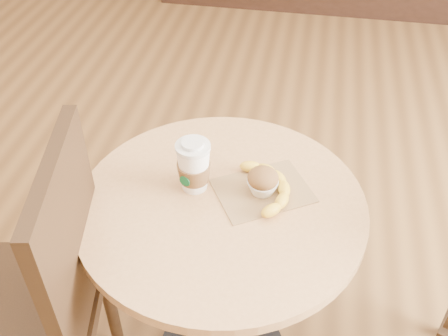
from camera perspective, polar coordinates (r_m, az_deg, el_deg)
name	(u,v)px	position (r m, az deg, el deg)	size (l,w,h in m)	color
cafe_table	(221,251)	(1.50, -0.28, -9.07)	(0.75, 0.75, 0.75)	black
chair_left	(37,298)	(1.48, -19.70, -13.19)	(0.53, 0.53, 1.01)	#301F10
kraft_bag	(263,191)	(1.39, 4.24, -2.46)	(0.24, 0.18, 0.00)	olive
coffee_cup	(194,167)	(1.35, -3.31, 0.08)	(0.09, 0.09, 0.15)	white
muffin	(263,181)	(1.36, 4.25, -1.46)	(0.08, 0.08, 0.07)	white
banana	(265,188)	(1.37, 4.48, -2.18)	(0.16, 0.22, 0.03)	yellow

